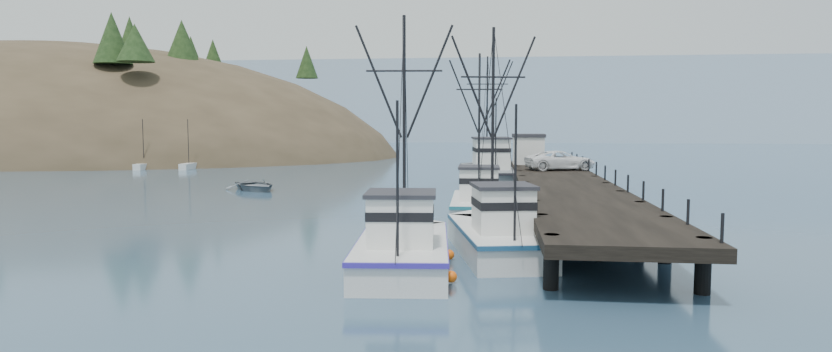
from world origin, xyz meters
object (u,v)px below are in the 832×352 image
at_px(trawler_far, 478,204).
at_px(motorboat, 255,190).
at_px(pier, 565,187).
at_px(pier_shed, 528,149).
at_px(work_vessel, 488,174).
at_px(pickup_truck, 560,160).
at_px(trawler_near, 496,235).
at_px(trawler_mid, 403,247).

bearing_deg(trawler_far, motorboat, 145.90).
distance_m(pier, pier_shed, 18.14).
bearing_deg(work_vessel, pier, -71.32).
distance_m(work_vessel, pickup_truck, 7.62).
bearing_deg(pier, trawler_near, -108.29).
xyz_separation_m(trawler_far, pier_shed, (4.11, 20.63, 2.60)).
bearing_deg(pickup_truck, work_vessel, 35.31).
xyz_separation_m(trawler_near, trawler_far, (-1.06, 11.14, 0.00)).
distance_m(pier, motorboat, 27.50).
xyz_separation_m(trawler_near, pier_shed, (3.05, 31.77, 2.60)).
relative_size(trawler_far, pickup_truck, 1.88).
xyz_separation_m(pier, trawler_far, (-5.61, -2.63, -0.87)).
height_order(pier, work_vessel, work_vessel).
xyz_separation_m(trawler_mid, trawler_far, (2.75, 14.47, 0.00)).
bearing_deg(motorboat, trawler_near, -92.41).
relative_size(trawler_near, trawler_far, 1.00).
distance_m(pickup_truck, motorboat, 26.16).
bearing_deg(pier_shed, work_vessel, -143.46).
bearing_deg(trawler_near, pier_shed, 84.51).
height_order(pier_shed, pickup_truck, pier_shed).
distance_m(trawler_mid, pier_shed, 35.85).
relative_size(work_vessel, pickup_truck, 2.56).
bearing_deg(pier, pier_shed, 94.76).
distance_m(trawler_far, work_vessel, 17.92).
distance_m(trawler_mid, trawler_far, 14.72).
bearing_deg(pier, trawler_far, -154.87).
height_order(trawler_mid, pier_shed, trawler_mid).
bearing_deg(pickup_truck, motorboat, 73.18).
bearing_deg(motorboat, work_vessel, -29.83).
relative_size(pier, trawler_mid, 4.06).
distance_m(pier_shed, pickup_truck, 7.65).
bearing_deg(trawler_near, motorboat, 130.29).
xyz_separation_m(pier, trawler_mid, (-8.36, -17.10, -0.87)).
bearing_deg(trawler_far, trawler_mid, -100.76).
xyz_separation_m(trawler_mid, pier_shed, (6.86, 35.10, 2.60)).
height_order(pier, pickup_truck, pickup_truck).
distance_m(pier, pickup_truck, 10.79).
distance_m(work_vessel, motorboat, 20.67).
xyz_separation_m(pier, pickup_truck, (0.73, 10.71, 1.09)).
bearing_deg(trawler_far, pier, 25.13).
relative_size(trawler_near, motorboat, 1.90).
relative_size(pier, pier_shed, 13.75).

